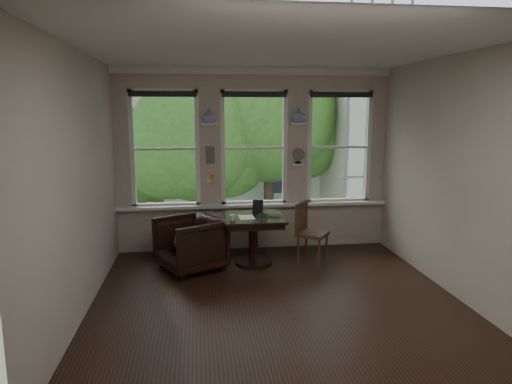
{
  "coord_description": "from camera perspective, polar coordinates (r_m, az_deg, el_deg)",
  "views": [
    {
      "loc": [
        -0.93,
        -5.27,
        2.31
      ],
      "look_at": [
        -0.14,
        0.9,
        1.2
      ],
      "focal_mm": 32.0,
      "sensor_mm": 36.0,
      "label": 1
    }
  ],
  "objects": [
    {
      "name": "wall_right",
      "position": [
        6.21,
        23.61,
        1.78
      ],
      "size": [
        0.0,
        4.5,
        4.5
      ],
      "primitive_type": "plane",
      "rotation": [
        1.57,
        0.0,
        -1.57
      ],
      "color": "beige",
      "rests_on": "ground"
    },
    {
      "name": "vase_right",
      "position": [
        7.6,
        5.33,
        9.55
      ],
      "size": [
        0.24,
        0.24,
        0.25
      ],
      "primitive_type": "imported",
      "color": "white",
      "rests_on": "shelf_right"
    },
    {
      "name": "shelf_right",
      "position": [
        7.6,
        5.31,
        8.5
      ],
      "size": [
        0.26,
        0.16,
        0.03
      ],
      "primitive_type": "cube",
      "color": "white",
      "rests_on": "ground"
    },
    {
      "name": "side_chair_right",
      "position": [
        7.07,
        7.1,
        -5.13
      ],
      "size": [
        0.59,
        0.59,
        0.92
      ],
      "primitive_type": null,
      "rotation": [
        0.0,
        0.0,
        0.96
      ],
      "color": "#49301A",
      "rests_on": "ground"
    },
    {
      "name": "laptop",
      "position": [
        6.79,
        1.59,
        -3.04
      ],
      "size": [
        0.39,
        0.35,
        0.03
      ],
      "primitive_type": "imported",
      "rotation": [
        0.0,
        0.0,
        -0.53
      ],
      "color": "black",
      "rests_on": "table"
    },
    {
      "name": "table",
      "position": [
        6.94,
        -0.33,
        -6.06
      ],
      "size": [
        0.9,
        0.9,
        0.75
      ],
      "primitive_type": null,
      "color": "black",
      "rests_on": "ground"
    },
    {
      "name": "armchair_left",
      "position": [
        6.76,
        -8.22,
        -6.44
      ],
      "size": [
        1.16,
        1.15,
        0.79
      ],
      "primitive_type": "imported",
      "rotation": [
        0.0,
        0.0,
        -1.07
      ],
      "color": "black",
      "rests_on": "ground"
    },
    {
      "name": "ground",
      "position": [
        5.82,
        2.55,
        -13.25
      ],
      "size": [
        4.5,
        4.5,
        0.0
      ],
      "primitive_type": "plane",
      "color": "black",
      "rests_on": "ground"
    },
    {
      "name": "window_left",
      "position": [
        7.56,
        -11.29,
        5.3
      ],
      "size": [
        1.1,
        0.12,
        1.9
      ],
      "primitive_type": null,
      "color": "white",
      "rests_on": "ground"
    },
    {
      "name": "mug",
      "position": [
        6.58,
        -2.92,
        -3.21
      ],
      "size": [
        0.11,
        0.11,
        0.09
      ],
      "primitive_type": "imported",
      "rotation": [
        0.0,
        0.0,
        -0.16
      ],
      "color": "white",
      "rests_on": "table"
    },
    {
      "name": "window_center",
      "position": [
        7.6,
        -0.27,
        5.52
      ],
      "size": [
        1.1,
        0.12,
        1.9
      ],
      "primitive_type": null,
      "color": "white",
      "rests_on": "ground"
    },
    {
      "name": "sticky_notes",
      "position": [
        7.53,
        -5.69,
        1.98
      ],
      "size": [
        0.16,
        0.01,
        0.24
      ],
      "primitive_type": null,
      "color": "pink",
      "rests_on": "ground"
    },
    {
      "name": "wall_back",
      "position": [
        7.62,
        -0.27,
        4.02
      ],
      "size": [
        4.5,
        0.0,
        4.5
      ],
      "primitive_type": "plane",
      "rotation": [
        1.57,
        0.0,
        0.0
      ],
      "color": "beige",
      "rests_on": "ground"
    },
    {
      "name": "desk_fan",
      "position": [
        7.62,
        5.28,
        4.21
      ],
      "size": [
        0.2,
        0.2,
        0.24
      ],
      "primitive_type": null,
      "color": "#59544F",
      "rests_on": "ground"
    },
    {
      "name": "drinking_glass",
      "position": [
        6.57,
        0.98,
        -3.13
      ],
      "size": [
        0.15,
        0.15,
        0.1
      ],
      "primitive_type": "imported",
      "rotation": [
        0.0,
        0.0,
        0.18
      ],
      "color": "white",
      "rests_on": "table"
    },
    {
      "name": "wall_left",
      "position": [
        5.49,
        -21.15,
        0.96
      ],
      "size": [
        0.0,
        4.5,
        4.5
      ],
      "primitive_type": "plane",
      "rotation": [
        1.57,
        0.0,
        1.57
      ],
      "color": "beige",
      "rests_on": "ground"
    },
    {
      "name": "cushion_red",
      "position": [
        6.75,
        -8.23,
        -5.98
      ],
      "size": [
        0.45,
        0.45,
        0.06
      ],
      "primitive_type": "cube",
      "color": "maroon",
      "rests_on": "armchair_left"
    },
    {
      "name": "papers",
      "position": [
        6.78,
        -1.2,
        -3.16
      ],
      "size": [
        0.23,
        0.31,
        0.0
      ],
      "primitive_type": "cube",
      "rotation": [
        0.0,
        0.0,
        0.04
      ],
      "color": "silver",
      "rests_on": "table"
    },
    {
      "name": "window_right",
      "position": [
        7.91,
        10.26,
        5.54
      ],
      "size": [
        1.1,
        0.12,
        1.9
      ],
      "primitive_type": null,
      "color": "white",
      "rests_on": "ground"
    },
    {
      "name": "ceiling",
      "position": [
        5.39,
        2.81,
        17.47
      ],
      "size": [
        4.5,
        4.5,
        0.0
      ],
      "primitive_type": "plane",
      "rotation": [
        3.14,
        0.0,
        0.0
      ],
      "color": "silver",
      "rests_on": "ground"
    },
    {
      "name": "vase_left",
      "position": [
        7.42,
        -5.82,
        9.53
      ],
      "size": [
        0.24,
        0.24,
        0.25
      ],
      "primitive_type": "imported",
      "color": "white",
      "rests_on": "shelf_left"
    },
    {
      "name": "shelf_left",
      "position": [
        7.42,
        -5.8,
        8.45
      ],
      "size": [
        0.26,
        0.16,
        0.03
      ],
      "primitive_type": "cube",
      "color": "white",
      "rests_on": "ground"
    },
    {
      "name": "wall_front",
      "position": [
        3.26,
        9.57,
        -4.38
      ],
      "size": [
        4.5,
        0.0,
        4.5
      ],
      "primitive_type": "plane",
      "rotation": [
        -1.57,
        0.0,
        0.0
      ],
      "color": "beige",
      "rests_on": "ground"
    },
    {
      "name": "intercom",
      "position": [
        7.48,
        -5.74,
        4.63
      ],
      "size": [
        0.14,
        0.06,
        0.28
      ],
      "primitive_type": "cube",
      "color": "#59544F",
      "rests_on": "ground"
    },
    {
      "name": "tablet",
      "position": [
        6.96,
        0.24,
        -1.89
      ],
      "size": [
        0.17,
        0.11,
        0.22
      ],
      "primitive_type": "cube",
      "rotation": [
        -0.26,
        0.0,
        -0.22
      ],
      "color": "black",
      "rests_on": "table"
    }
  ]
}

